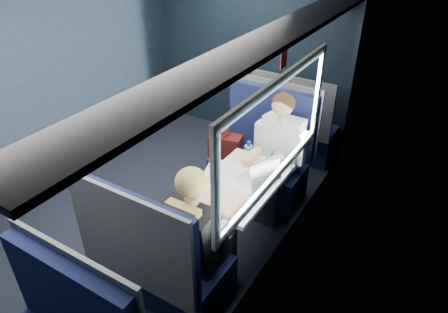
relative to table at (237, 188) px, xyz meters
The scene contains 12 objects.
ground 1.23m from the table, behind, with size 2.80×4.20×0.01m, color black.
room_shell 1.30m from the table, behind, with size 3.00×4.40×2.40m.
table is the anchor object (origin of this frame).
seat_bay_near 0.92m from the table, 103.00° to the left, with size 1.08×0.62×1.26m.
seat_bay_far 0.93m from the table, 101.78° to the right, with size 1.04×0.62×1.26m.
seat_row_front 1.82m from the table, 95.80° to the left, with size 1.04×0.51×1.16m.
man 0.70m from the table, 84.48° to the left, with size 0.53×0.56×1.32m.
woman 0.71m from the table, 84.55° to the right, with size 0.53×0.56×1.32m.
papers 0.13m from the table, 122.63° to the right, with size 0.49×0.71×0.01m, color white.
laptop 0.24m from the table, 16.02° to the left, with size 0.37×0.42×0.26m.
bottle_small 0.38m from the table, 51.63° to the left, with size 0.07×0.07×0.23m.
cup 0.54m from the table, 55.93° to the left, with size 0.07×0.07×0.09m, color white.
Camera 1 is at (2.43, -2.51, 2.76)m, focal length 32.00 mm.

